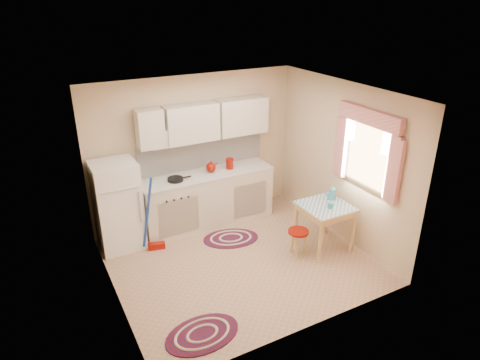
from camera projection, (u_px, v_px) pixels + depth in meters
name	position (u px, v px, depth m)	size (l,w,h in m)	color
room_shell	(241.00, 154.00, 5.99)	(3.64, 3.60, 2.52)	tan
fridge	(118.00, 206.00, 6.48)	(0.65, 0.60, 1.40)	white
broom	(154.00, 215.00, 6.43)	(0.28, 0.12, 1.20)	#1B3EAA
base_cabinets	(207.00, 199.00, 7.27)	(2.25, 0.60, 0.88)	beige
countertop	(206.00, 174.00, 7.09)	(2.27, 0.62, 0.04)	beige
frying_pan	(175.00, 179.00, 6.79)	(0.25, 0.25, 0.05)	black
red_kettle	(211.00, 167.00, 7.08)	(0.18, 0.17, 0.18)	maroon
red_canister	(230.00, 164.00, 7.24)	(0.12, 0.12, 0.16)	maroon
table	(324.00, 226.00, 6.59)	(0.72, 0.72, 0.72)	#D9B86C
stool	(298.00, 243.00, 6.44)	(0.31, 0.31, 0.42)	maroon
coffee_pot	(332.00, 192.00, 6.58)	(0.12, 0.11, 0.25)	teal
mug	(330.00, 205.00, 6.34)	(0.09, 0.09, 0.10)	teal
rug_center	(231.00, 238.00, 6.94)	(0.90, 0.60, 0.02)	maroon
rug_left	(202.00, 334.00, 4.99)	(0.91, 0.61, 0.02)	maroon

